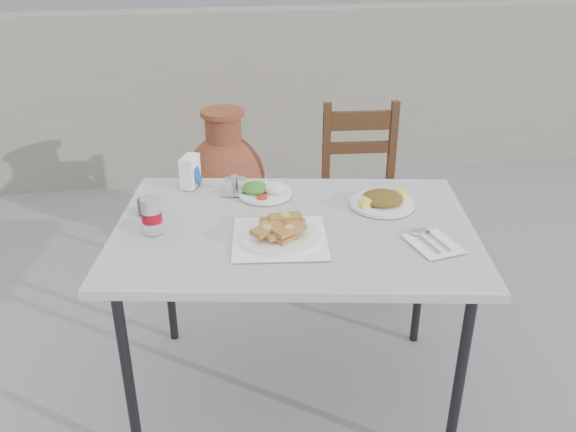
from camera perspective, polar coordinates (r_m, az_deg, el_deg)
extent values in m
plane|color=gray|center=(2.60, 4.02, -17.02)|extent=(80.00, 80.00, 0.00)
cylinder|color=black|center=(2.21, -14.71, -14.59)|extent=(0.04, 0.04, 0.74)
cylinder|color=black|center=(2.21, 15.71, -14.79)|extent=(0.04, 0.04, 0.74)
cylinder|color=black|center=(2.76, -11.17, -5.01)|extent=(0.04, 0.04, 0.74)
cylinder|color=black|center=(2.76, 12.34, -5.16)|extent=(0.04, 0.04, 0.74)
cube|color=white|center=(2.20, 0.58, -1.29)|extent=(1.42, 1.09, 0.03)
cube|color=white|center=(2.19, 0.58, -0.87)|extent=(1.37, 1.04, 0.01)
cube|color=white|center=(2.10, -0.78, -2.06)|extent=(0.36, 0.36, 0.00)
cylinder|color=white|center=(2.10, -0.78, -1.85)|extent=(0.28, 0.28, 0.01)
cylinder|color=white|center=(2.10, -0.78, -1.96)|extent=(0.29, 0.29, 0.01)
cylinder|color=white|center=(2.42, -2.17, 2.15)|extent=(0.21, 0.21, 0.01)
ellipsoid|color=silver|center=(2.41, -1.23, 2.63)|extent=(0.09, 0.09, 0.05)
ellipsoid|color=#336A1E|center=(2.42, -3.12, 2.64)|extent=(0.11, 0.10, 0.04)
cylinder|color=red|center=(2.37, -2.45, 1.76)|extent=(0.04, 0.04, 0.01)
cylinder|color=white|center=(2.36, 8.79, 1.18)|extent=(0.25, 0.25, 0.01)
ellipsoid|color=#2B5A16|center=(2.35, 8.83, 1.67)|extent=(0.16, 0.15, 0.05)
cylinder|color=yellow|center=(2.30, 7.22, 1.22)|extent=(0.05, 0.05, 0.04)
cylinder|color=yellow|center=(2.40, 10.46, 2.04)|extent=(0.05, 0.05, 0.04)
cylinder|color=silver|center=(2.17, -12.64, 0.07)|extent=(0.07, 0.07, 0.13)
cylinder|color=#A60B17|center=(2.17, -12.63, -0.05)|extent=(0.07, 0.07, 0.04)
cylinder|color=silver|center=(2.14, -12.80, 1.53)|extent=(0.06, 0.06, 0.00)
cylinder|color=white|center=(2.31, -13.21, 1.31)|extent=(0.07, 0.07, 0.10)
cylinder|color=black|center=(2.32, -13.16, 0.89)|extent=(0.06, 0.06, 0.06)
cube|color=white|center=(2.51, -9.15, 4.15)|extent=(0.09, 0.12, 0.13)
cube|color=#174DAE|center=(2.51, -8.46, 3.88)|extent=(0.04, 0.06, 0.07)
cube|color=silver|center=(2.45, -4.96, 2.33)|extent=(0.12, 0.10, 0.01)
cylinder|color=white|center=(2.41, -5.56, 2.89)|extent=(0.02, 0.02, 0.06)
cylinder|color=white|center=(2.42, -4.33, 2.98)|extent=(0.02, 0.02, 0.06)
cylinder|color=silver|center=(2.45, -5.03, 3.21)|extent=(0.03, 0.03, 0.05)
cube|color=white|center=(2.12, 13.42, -2.53)|extent=(0.18, 0.21, 0.00)
cube|color=silver|center=(2.11, 12.97, -2.50)|extent=(0.04, 0.14, 0.00)
ellipsoid|color=silver|center=(2.17, 11.82, -1.47)|extent=(0.04, 0.05, 0.01)
cube|color=silver|center=(2.13, 13.90, -2.30)|extent=(0.04, 0.14, 0.00)
cube|color=silver|center=(2.19, 12.73, -1.34)|extent=(0.03, 0.04, 0.00)
cube|color=#371A0F|center=(3.09, 4.26, -4.03)|extent=(0.04, 0.04, 0.44)
cube|color=#371A0F|center=(3.16, 10.58, -3.71)|extent=(0.04, 0.04, 0.44)
cube|color=#371A0F|center=(3.40, 3.39, -1.03)|extent=(0.04, 0.04, 0.44)
cube|color=#371A0F|center=(3.46, 9.17, -0.80)|extent=(0.04, 0.04, 0.44)
cube|color=maroon|center=(3.16, 7.09, 1.55)|extent=(0.44, 0.44, 0.05)
cube|color=#371A0F|center=(3.21, 3.61, 6.33)|extent=(0.04, 0.04, 0.49)
cube|color=#371A0F|center=(3.28, 9.75, 6.43)|extent=(0.04, 0.04, 0.49)
cube|color=#371A0F|center=(3.19, 6.85, 8.86)|extent=(0.39, 0.06, 0.10)
cube|color=#371A0F|center=(3.24, 6.71, 6.39)|extent=(0.39, 0.06, 0.06)
cylinder|color=brown|center=(3.68, -5.59, -1.87)|extent=(0.35, 0.35, 0.09)
ellipsoid|color=brown|center=(3.53, -5.83, 3.03)|extent=(0.47, 0.47, 0.58)
cylinder|color=beige|center=(3.53, -5.83, 3.03)|extent=(0.47, 0.47, 0.07)
cylinder|color=brown|center=(3.42, -6.08, 7.97)|extent=(0.20, 0.20, 0.18)
cylinder|color=brown|center=(3.39, -6.16, 9.57)|extent=(0.24, 0.24, 0.03)
cube|color=gray|center=(4.51, -3.12, 11.21)|extent=(6.00, 0.25, 1.20)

